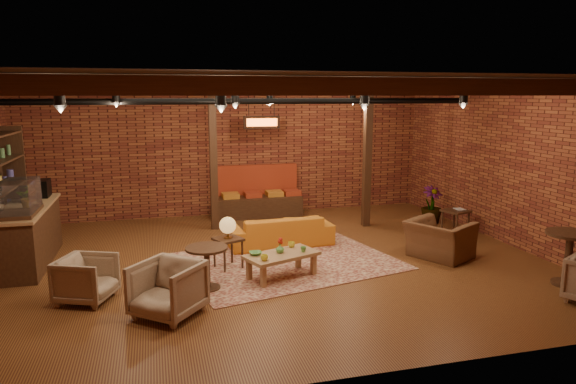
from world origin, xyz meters
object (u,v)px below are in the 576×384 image
object	(u,v)px
coffee_table	(281,256)
armchair_a	(86,277)
sofa	(280,231)
plant_tall	(434,168)
round_table_right	(569,250)
round_table_left	(207,261)
armchair_right	(440,233)
armchair_b	(167,287)
side_table_lamp	(228,229)
side_table_book	(456,212)

from	to	relation	value
coffee_table	armchair_a	size ratio (longest dim) A/B	1.81
sofa	plant_tall	bearing A→B (deg)	-170.64
round_table_right	armchair_a	bearing A→B (deg)	170.31
coffee_table	round_table_left	bearing A→B (deg)	-170.32
armchair_right	plant_tall	distance (m)	2.81
sofa	coffee_table	bearing A→B (deg)	73.19
coffee_table	plant_tall	xyz separation A→B (m)	(4.32, 2.68, 0.94)
armchair_a	armchair_b	bearing A→B (deg)	-103.40
coffee_table	armchair_right	bearing A→B (deg)	5.33
side_table_lamp	side_table_book	distance (m)	5.16
armchair_b	plant_tall	distance (m)	7.27
round_table_left	plant_tall	xyz separation A→B (m)	(5.55, 2.89, 0.85)
coffee_table	side_table_book	xyz separation A→B (m)	(4.30, 1.65, 0.13)
coffee_table	round_table_left	xyz separation A→B (m)	(-1.23, -0.21, 0.09)
armchair_a	round_table_left	bearing A→B (deg)	-66.71
armchair_right	plant_tall	world-z (taller)	plant_tall
coffee_table	round_table_left	size ratio (longest dim) A/B	1.97
sofa	coffee_table	xyz separation A→B (m)	(-0.43, -1.80, 0.06)
plant_tall	side_table_lamp	bearing A→B (deg)	-158.74
sofa	plant_tall	world-z (taller)	plant_tall
armchair_right	side_table_lamp	bearing A→B (deg)	55.50
round_table_left	round_table_right	world-z (taller)	round_table_right
coffee_table	round_table_right	xyz separation A→B (m)	(4.32, -1.47, 0.21)
coffee_table	side_table_lamp	size ratio (longest dim) A/B	1.46
sofa	side_table_lamp	bearing A→B (deg)	39.26
side_table_lamp	round_table_left	bearing A→B (deg)	-116.76
side_table_book	round_table_left	bearing A→B (deg)	-161.45
side_table_lamp	armchair_a	bearing A→B (deg)	-157.40
armchair_right	side_table_book	size ratio (longest dim) A/B	1.74
armchair_right	side_table_book	distance (m)	1.81
armchair_b	armchair_right	xyz separation A→B (m)	(4.95, 1.34, 0.05)
sofa	round_table_left	world-z (taller)	round_table_left
armchair_a	armchair_right	world-z (taller)	armchair_right
coffee_table	side_table_lamp	world-z (taller)	side_table_lamp
armchair_b	armchair_a	bearing A→B (deg)	-176.33
sofa	armchair_right	world-z (taller)	armchair_right
armchair_right	round_table_right	bearing A→B (deg)	-173.72
round_table_left	side_table_book	bearing A→B (deg)	18.55
sofa	side_table_book	bearing A→B (deg)	174.33
armchair_b	plant_tall	bearing A→B (deg)	71.11
side_table_book	round_table_right	world-z (taller)	round_table_right
armchair_a	round_table_right	xyz separation A→B (m)	(7.31, -1.25, 0.20)
coffee_table	round_table_right	bearing A→B (deg)	-18.78
side_table_book	round_table_right	size ratio (longest dim) A/B	0.71
sofa	side_table_book	size ratio (longest dim) A/B	3.38
plant_tall	sofa	bearing A→B (deg)	-167.31
round_table_left	armchair_b	size ratio (longest dim) A/B	0.81
armchair_a	armchair_b	distance (m)	1.41
armchair_right	plant_tall	xyz separation A→B (m)	(1.22, 2.39, 0.84)
side_table_lamp	armchair_right	size ratio (longest dim) A/B	0.86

